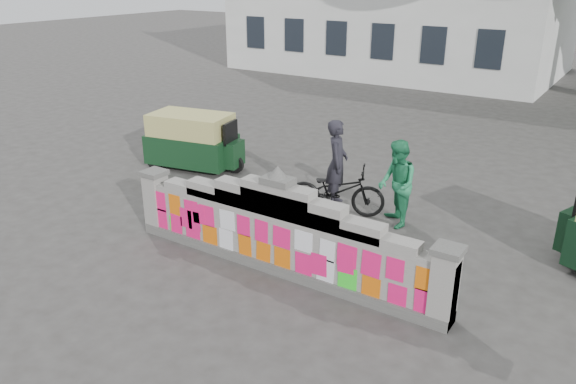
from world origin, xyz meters
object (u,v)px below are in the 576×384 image
object	(u,v)px
cyclist_bike	(336,191)
rickshaw_left	(194,140)
cyclist_rider	(337,174)
pedestrian	(397,184)

from	to	relation	value
cyclist_bike	rickshaw_left	distance (m)	4.82
cyclist_rider	cyclist_bike	bearing A→B (deg)	67.96
cyclist_bike	pedestrian	xyz separation A→B (m)	(1.32, 0.20, 0.37)
cyclist_rider	pedestrian	world-z (taller)	cyclist_rider
cyclist_bike	pedestrian	bearing A→B (deg)	-103.37
cyclist_bike	cyclist_rider	xyz separation A→B (m)	(0.00, 0.00, 0.39)
cyclist_rider	pedestrian	size ratio (longest dim) A/B	1.02
cyclist_bike	pedestrian	world-z (taller)	pedestrian
cyclist_rider	rickshaw_left	xyz separation A→B (m)	(-4.77, 0.66, -0.18)
cyclist_bike	rickshaw_left	size ratio (longest dim) A/B	0.77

